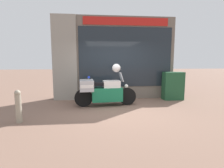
{
  "coord_description": "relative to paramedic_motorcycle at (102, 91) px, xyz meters",
  "views": [
    {
      "loc": [
        -0.88,
        -5.6,
        1.64
      ],
      "look_at": [
        -0.19,
        1.19,
        0.74
      ],
      "focal_mm": 28.0,
      "sensor_mm": 36.0,
      "label": 1
    }
  ],
  "objects": [
    {
      "name": "ground_plane",
      "position": [
        0.61,
        -0.68,
        -0.56
      ],
      "size": [
        60.0,
        60.0,
        0.0
      ],
      "primitive_type": "plane",
      "color": "#7A5B4C"
    },
    {
      "name": "shop_building",
      "position": [
        0.2,
        1.32,
        1.2
      ],
      "size": [
        5.18,
        0.55,
        3.5
      ],
      "color": "#6B6056",
      "rests_on": "ground"
    },
    {
      "name": "window_display",
      "position": [
        1.03,
        1.34,
        -0.11
      ],
      "size": [
        3.74,
        0.3,
        1.82
      ],
      "color": "slate",
      "rests_on": "ground"
    },
    {
      "name": "paramedic_motorcycle",
      "position": [
        0.0,
        0.0,
        0.0
      ],
      "size": [
        2.27,
        0.75,
        1.23
      ],
      "rotation": [
        0.0,
        0.0,
        0.07
      ],
      "color": "black",
      "rests_on": "ground"
    },
    {
      "name": "utility_cabinet",
      "position": [
        3.05,
        0.76,
        0.03
      ],
      "size": [
        0.84,
        0.43,
        1.18
      ],
      "primitive_type": "cube",
      "color": "#1E4C2D",
      "rests_on": "ground"
    },
    {
      "name": "white_helmet",
      "position": [
        0.53,
        0.04,
        0.83
      ],
      "size": [
        0.31,
        0.31,
        0.31
      ],
      "primitive_type": "sphere",
      "color": "white",
      "rests_on": "paramedic_motorcycle"
    },
    {
      "name": "street_bollard",
      "position": [
        -2.29,
        -1.54,
        -0.1
      ],
      "size": [
        0.16,
        0.16,
        0.88
      ],
      "color": "gray",
      "rests_on": "ground"
    }
  ]
}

